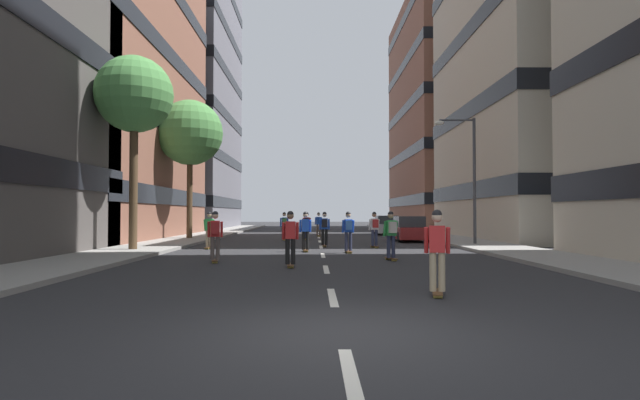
# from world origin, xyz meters

# --- Properties ---
(ground_plane) EXTENTS (139.98, 139.98, 0.00)m
(ground_plane) POSITION_xyz_m (0.00, 23.33, 0.00)
(ground_plane) COLOR #28282B
(sidewalk_left) EXTENTS (3.24, 64.16, 0.14)m
(sidewalk_left) POSITION_xyz_m (-8.28, 26.25, 0.07)
(sidewalk_left) COLOR gray
(sidewalk_left) RESTS_ON ground_plane
(sidewalk_right) EXTENTS (3.24, 64.16, 0.14)m
(sidewalk_right) POSITION_xyz_m (8.28, 26.25, 0.07)
(sidewalk_right) COLOR gray
(sidewalk_right) RESTS_ON ground_plane
(lane_markings) EXTENTS (0.16, 52.20, 0.01)m
(lane_markings) POSITION_xyz_m (0.00, 23.00, 0.00)
(lane_markings) COLOR silver
(lane_markings) RESTS_ON ground_plane
(building_left_mid) EXTENTS (13.41, 20.67, 23.49)m
(building_left_mid) POSITION_xyz_m (-16.55, 26.33, 11.83)
(building_left_mid) COLOR brown
(building_left_mid) RESTS_ON ground_plane
(building_left_far) EXTENTS (13.41, 18.67, 33.52)m
(building_left_far) POSITION_xyz_m (-16.55, 49.31, 16.85)
(building_left_far) COLOR slate
(building_left_far) RESTS_ON ground_plane
(building_right_mid) EXTENTS (13.41, 17.52, 26.56)m
(building_right_mid) POSITION_xyz_m (16.55, 26.33, 13.37)
(building_right_mid) COLOR #BCB29E
(building_right_mid) RESTS_ON ground_plane
(building_right_far) EXTENTS (13.41, 21.55, 25.75)m
(building_right_far) POSITION_xyz_m (16.55, 49.31, 12.97)
(building_right_far) COLOR brown
(building_right_far) RESTS_ON ground_plane
(parked_car_near) EXTENTS (1.82, 4.40, 1.52)m
(parked_car_near) POSITION_xyz_m (5.46, 32.70, 0.70)
(parked_car_near) COLOR #B2B7BF
(parked_car_near) RESTS_ON ground_plane
(parked_car_mid) EXTENTS (1.82, 4.40, 1.52)m
(parked_car_mid) POSITION_xyz_m (5.46, 23.30, 0.70)
(parked_car_mid) COLOR maroon
(parked_car_mid) RESTS_ON ground_plane
(street_tree_near) EXTENTS (3.36, 3.36, 8.49)m
(street_tree_near) POSITION_xyz_m (-8.28, 14.77, 6.88)
(street_tree_near) COLOR #4C3823
(street_tree_near) RESTS_ON sidewalk_left
(street_tree_mid) EXTENTS (4.17, 4.17, 8.81)m
(street_tree_mid) POSITION_xyz_m (-8.28, 24.70, 6.83)
(street_tree_mid) COLOR #4C3823
(street_tree_mid) RESTS_ON sidewalk_left
(streetlamp_right) EXTENTS (2.13, 0.30, 6.50)m
(streetlamp_right) POSITION_xyz_m (7.59, 18.48, 4.14)
(streetlamp_right) COLOR #3F3F44
(streetlamp_right) RESTS_ON sidewalk_right
(skater_0) EXTENTS (0.55, 0.92, 1.78)m
(skater_0) POSITION_xyz_m (-5.36, 16.72, 0.98)
(skater_0) COLOR brown
(skater_0) RESTS_ON ground_plane
(skater_1) EXTENTS (0.54, 0.91, 1.78)m
(skater_1) POSITION_xyz_m (0.18, 18.16, 1.02)
(skater_1) COLOR brown
(skater_1) RESTS_ON ground_plane
(skater_2) EXTENTS (0.57, 0.92, 1.78)m
(skater_2) POSITION_xyz_m (2.17, 3.13, 0.98)
(skater_2) COLOR brown
(skater_2) RESTS_ON ground_plane
(skater_3) EXTENTS (0.57, 0.92, 1.78)m
(skater_3) POSITION_xyz_m (2.42, 10.83, 1.02)
(skater_3) COLOR brown
(skater_3) RESTS_ON ground_plane
(skater_4) EXTENTS (0.56, 0.92, 1.78)m
(skater_4) POSITION_xyz_m (-0.00, 29.41, 0.98)
(skater_4) COLOR brown
(skater_4) RESTS_ON ground_plane
(skater_5) EXTENTS (0.56, 0.92, 1.78)m
(skater_5) POSITION_xyz_m (-0.81, 24.92, 1.02)
(skater_5) COLOR brown
(skater_5) RESTS_ON ground_plane
(skater_6) EXTENTS (0.55, 0.92, 1.78)m
(skater_6) POSITION_xyz_m (1.11, 14.17, 1.02)
(skater_6) COLOR brown
(skater_6) RESTS_ON ground_plane
(skater_7) EXTENTS (0.55, 0.92, 1.78)m
(skater_7) POSITION_xyz_m (-2.21, 24.16, 1.02)
(skater_7) COLOR brown
(skater_7) RESTS_ON ground_plane
(skater_8) EXTENTS (0.55, 0.91, 1.78)m
(skater_8) POSITION_xyz_m (-0.74, 14.95, 0.98)
(skater_8) COLOR brown
(skater_8) RESTS_ON ground_plane
(skater_9) EXTENTS (0.56, 0.92, 1.78)m
(skater_9) POSITION_xyz_m (-3.79, 10.15, 1.02)
(skater_9) COLOR brown
(skater_9) RESTS_ON ground_plane
(skater_10) EXTENTS (0.55, 0.91, 1.78)m
(skater_10) POSITION_xyz_m (-1.12, 8.65, 0.98)
(skater_10) COLOR brown
(skater_10) RESTS_ON ground_plane
(skater_11) EXTENTS (0.56, 0.92, 1.78)m
(skater_11) POSITION_xyz_m (2.63, 17.37, 1.02)
(skater_11) COLOR brown
(skater_11) RESTS_ON ground_plane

